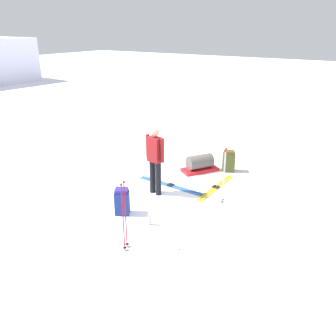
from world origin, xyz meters
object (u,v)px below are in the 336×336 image
(ski_poles_planted_far, at_px, (124,213))
(skier_standing, at_px, (155,157))
(backpack_large_dark, at_px, (229,161))
(ski_pair_far, at_px, (216,187))
(thermos_bottle, at_px, (150,219))
(gear_sled, at_px, (200,164))
(ski_poles_planted_near, at_px, (224,174))
(ski_pair_near, at_px, (170,186))
(backpack_bright, at_px, (122,202))

(ski_poles_planted_far, bearing_deg, skier_standing, 21.56)
(backpack_large_dark, bearing_deg, ski_pair_far, -170.63)
(thermos_bottle, bearing_deg, gear_sled, 9.15)
(gear_sled, bearing_deg, ski_poles_planted_near, -135.95)
(ski_pair_near, relative_size, backpack_bright, 3.20)
(backpack_bright, bearing_deg, ski_pair_near, -4.01)
(skier_standing, xyz_separation_m, ski_pair_far, (1.09, -1.12, -0.94))
(backpack_large_dark, distance_m, gear_sled, 0.82)
(ski_pair_far, bearing_deg, gear_sled, 49.21)
(ski_poles_planted_far, bearing_deg, backpack_bright, 42.87)
(backpack_bright, distance_m, gear_sled, 3.07)
(backpack_bright, relative_size, thermos_bottle, 2.31)
(ski_pair_far, xyz_separation_m, backpack_bright, (-2.30, 1.16, 0.28))
(backpack_bright, relative_size, gear_sled, 0.54)
(thermos_bottle, bearing_deg, backpack_large_dark, -2.86)
(ski_pair_far, relative_size, ski_poles_planted_near, 1.33)
(ski_poles_planted_near, relative_size, thermos_bottle, 5.18)
(ski_pair_far, xyz_separation_m, ski_poles_planted_far, (-3.27, 0.26, 0.75))
(ski_pair_near, height_order, ski_poles_planted_near, ski_poles_planted_near)
(ski_pair_near, bearing_deg, ski_poles_planted_far, -164.12)
(ski_poles_planted_near, height_order, ski_poles_planted_far, ski_poles_planted_far)
(skier_standing, bearing_deg, thermos_bottle, -149.58)
(ski_pair_far, height_order, backpack_bright, backpack_bright)
(skier_standing, bearing_deg, gear_sled, -7.52)
(backpack_bright, bearing_deg, gear_sled, -5.27)
(ski_pair_near, xyz_separation_m, thermos_bottle, (-1.82, -0.66, 0.12))
(skier_standing, height_order, ski_pair_near, skier_standing)
(backpack_large_dark, distance_m, thermos_bottle, 3.57)
(backpack_large_dark, relative_size, thermos_bottle, 2.35)
(thermos_bottle, bearing_deg, ski_pair_near, 19.93)
(skier_standing, relative_size, backpack_large_dark, 2.78)
(ski_pair_far, height_order, gear_sled, gear_sled)
(backpack_bright, bearing_deg, skier_standing, -1.83)
(backpack_large_dark, height_order, thermos_bottle, backpack_large_dark)
(ski_pair_far, xyz_separation_m, gear_sled, (0.76, 0.88, 0.21))
(ski_pair_far, relative_size, ski_poles_planted_far, 1.31)
(ski_pair_near, relative_size, ski_pair_far, 1.07)
(ski_pair_near, height_order, gear_sled, gear_sled)
(backpack_large_dark, bearing_deg, skier_standing, 158.08)
(skier_standing, distance_m, ski_pair_near, 1.10)
(skier_standing, xyz_separation_m, ski_poles_planted_far, (-2.19, -0.86, -0.20))
(skier_standing, bearing_deg, ski_poles_planted_near, -74.72)
(ski_pair_near, xyz_separation_m, ski_pair_far, (0.54, -1.04, 0.00))
(ski_poles_planted_far, xyz_separation_m, thermos_bottle, (0.92, 0.12, -0.63))
(ski_poles_planted_near, relative_size, gear_sled, 1.21)
(skier_standing, distance_m, ski_poles_planted_near, 1.68)
(backpack_bright, bearing_deg, ski_poles_planted_near, -44.85)
(ski_pair_near, bearing_deg, gear_sled, -6.98)
(skier_standing, distance_m, gear_sled, 2.00)
(ski_poles_planted_near, distance_m, gear_sled, 2.03)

